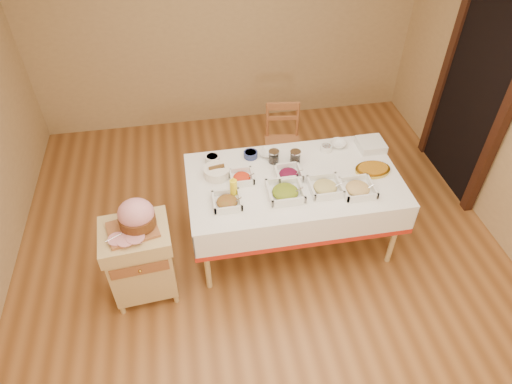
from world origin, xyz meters
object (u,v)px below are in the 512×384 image
Objects in this scene: mustard_bottle at (233,187)px; preserve_jar_right at (295,158)px; preserve_jar_left at (274,157)px; bread_basket at (217,172)px; plate_stack at (371,145)px; butcher_cart at (140,258)px; ham_on_board at (136,217)px; brass_platter at (373,169)px; dining_table at (293,193)px; dining_chair at (283,142)px.

preserve_jar_right is at bearing 28.59° from mustard_bottle.
bread_basket is (-0.52, -0.10, -0.01)m from preserve_jar_left.
plate_stack is at bearing 17.27° from mustard_bottle.
preserve_jar_right reaches higher than butcher_cart.
bread_basket is 1.45m from plate_stack.
ham_on_board is 2.03m from brass_platter.
mustard_bottle is at bearing -162.73° from plate_stack.
dining_table is at bearing 178.52° from brass_platter.
plate_stack is at bearing 16.93° from ham_on_board.
bread_basket reaches higher than brass_platter.
ham_on_board reaches higher than dining_table.
butcher_cart is at bearing -157.54° from preserve_jar_right.
brass_platter is (2.00, 0.32, -0.08)m from ham_on_board.
butcher_cart is 2.43× the size of brass_platter.
plate_stack is at bearing 3.24° from preserve_jar_left.
butcher_cart is 1.93× the size of ham_on_board.
mustard_bottle is at bearing -151.41° from preserve_jar_right.
preserve_jar_left reaches higher than brass_platter.
butcher_cart is at bearing -153.07° from preserve_jar_left.
dining_chair is at bearing 46.61° from bread_basket.
preserve_jar_right is at bearing 22.46° from butcher_cart.
preserve_jar_left reaches higher than bread_basket.
butcher_cart is at bearing -164.85° from dining_table.
brass_platter is (0.82, -0.27, -0.04)m from preserve_jar_left.
butcher_cart is 0.95m from mustard_bottle.
brass_platter is (1.34, -0.18, -0.02)m from bread_basket.
ham_on_board is at bearing -163.07° from plate_stack.
dining_table is at bearing -13.78° from bread_basket.
dining_table is at bearing 14.32° from ham_on_board.
bread_basket is (-0.11, 0.27, -0.04)m from mustard_bottle.
preserve_jar_right reaches higher than dining_table.
bread_basket is (-0.64, 0.16, 0.20)m from dining_table.
dining_chair is at bearing 84.55° from preserve_jar_right.
brass_platter is at bearing -60.41° from dining_chair.
preserve_jar_left is (1.18, 0.59, -0.05)m from ham_on_board.
plate_stack is (2.10, 0.64, -0.07)m from ham_on_board.
brass_platter is at bearing -20.13° from preserve_jar_right.
dining_chair reaches higher than butcher_cart.
dining_table is 0.72m from brass_platter.
mustard_bottle is at bearing -68.01° from bread_basket.
preserve_jar_right is 0.70m from bread_basket.
plate_stack is at bearing 5.88° from bread_basket.
bread_basket is (0.70, 0.52, 0.38)m from butcher_cart.
preserve_jar_left is 0.53× the size of bread_basket.
butcher_cart is 2.10m from brass_platter.
butcher_cart is (-1.35, -0.36, -0.17)m from dining_table.
plate_stack is (2.14, 0.67, 0.37)m from butcher_cart.
preserve_jar_right is at bearing -95.45° from dining_chair.
mustard_bottle is at bearing 17.59° from butcher_cart.
dining_chair is 2.14× the size of ham_on_board.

